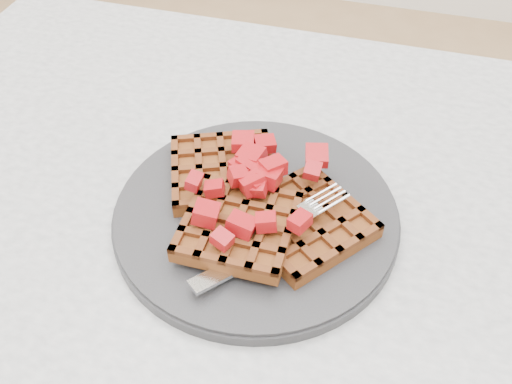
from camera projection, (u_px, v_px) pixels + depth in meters
table at (349, 331)px, 0.61m from camera, size 1.20×0.80×0.75m
plate at (256, 215)px, 0.56m from camera, size 0.28×0.28×0.02m
waffles at (255, 204)px, 0.55m from camera, size 0.24×0.19×0.03m
strawberry_pile at (256, 181)px, 0.53m from camera, size 0.15×0.15×0.02m
fork at (282, 239)px, 0.52m from camera, size 0.13×0.16×0.02m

